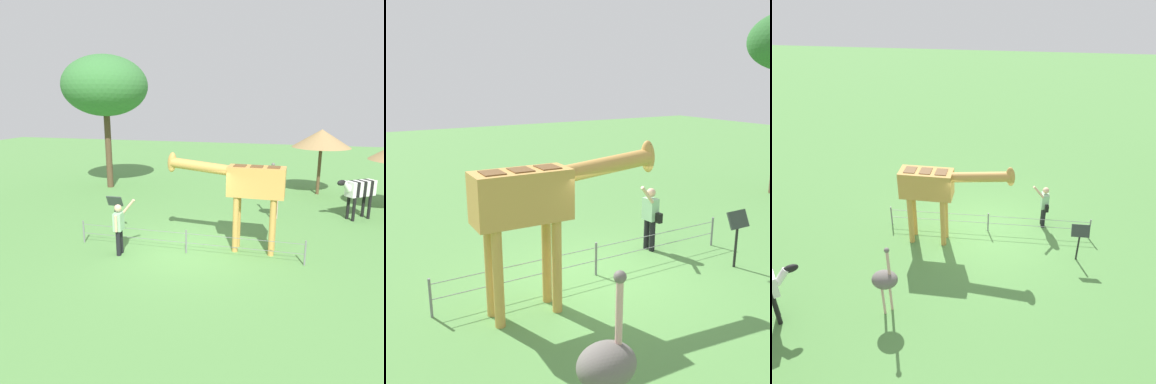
% 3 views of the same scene
% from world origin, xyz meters
% --- Properties ---
extents(ground_plane, '(60.00, 60.00, 0.00)m').
position_xyz_m(ground_plane, '(0.00, 0.00, 0.00)').
color(ground_plane, '#568E47').
extents(giraffe, '(3.69, 0.75, 3.01)m').
position_xyz_m(giraffe, '(-1.69, -0.55, 2.09)').
color(giraffe, '#C69347').
rests_on(giraffe, ground_plane).
extents(visitor, '(0.61, 0.58, 1.73)m').
position_xyz_m(visitor, '(1.94, 0.74, 0.90)').
color(visitor, black).
rests_on(visitor, ground_plane).
extents(ostrich, '(0.70, 0.56, 2.25)m').
position_xyz_m(ostrich, '(-2.49, -3.93, 1.18)').
color(ostrich, '#CC9E93').
rests_on(ostrich, ground_plane).
extents(info_sign, '(0.56, 0.21, 1.32)m').
position_xyz_m(info_sign, '(2.94, -1.05, 0.95)').
color(info_sign, black).
rests_on(info_sign, ground_plane).
extents(wire_fence, '(7.05, 0.05, 0.75)m').
position_xyz_m(wire_fence, '(0.00, 0.17, 0.40)').
color(wire_fence, slate).
rests_on(wire_fence, ground_plane).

